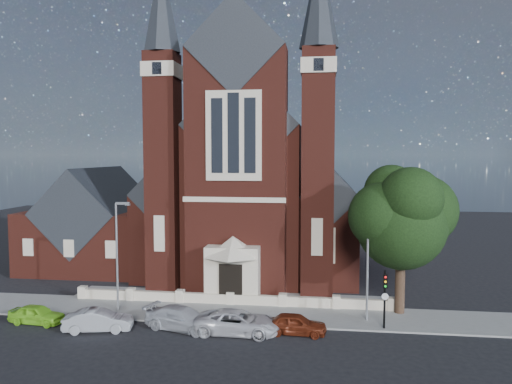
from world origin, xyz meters
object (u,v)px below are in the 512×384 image
car_silver_a (98,320)px  car_lime_van (37,314)px  parish_hall (98,228)px  traffic_signal (385,292)px  car_white_suv (238,322)px  car_dark_red (296,324)px  church (258,186)px  street_tree (403,219)px  street_lamp_left (118,250)px  car_silver_b (182,319)px  street_lamp_right (369,256)px

car_silver_a → car_lime_van: bearing=67.7°
parish_hall → car_silver_a: bearing=-65.1°
traffic_signal → car_silver_a: traffic_signal is taller
car_lime_van → car_white_suv: size_ratio=0.70×
car_dark_red → church: bearing=16.5°
street_tree → car_lime_van: street_tree is taller
street_lamp_left → car_silver_b: 7.57m
traffic_signal → car_dark_red: size_ratio=1.00×
car_white_suv → car_dark_red: size_ratio=1.38×
traffic_signal → car_silver_a: 18.84m
car_lime_van → street_lamp_right: bearing=-76.2°
traffic_signal → street_tree: bearing=64.1°
church → traffic_signal: church is taller
church → car_lime_van: church is taller
street_lamp_left → car_lime_van: (-4.45, -3.38, -3.95)m
traffic_signal → car_lime_van: 23.51m
church → car_silver_b: (-2.23, -22.13, -7.44)m
car_silver_a → church: bearing=-30.5°
parish_hall → car_lime_van: bearing=-78.2°
traffic_signal → car_white_suv: size_ratio=0.73×
church → street_lamp_left: church is taller
street_tree → traffic_signal: (-1.60, -3.28, -4.38)m
church → street_tree: bearing=-53.8°
church → parish_hall: church is taller
street_lamp_right → car_white_suv: 9.99m
car_silver_a → car_silver_b: 5.43m
street_lamp_right → car_lime_van: 23.04m
parish_hall → street_tree: 31.27m
street_lamp_left → car_lime_van: 6.84m
street_tree → car_white_suv: bearing=-154.9°
church → car_dark_red: bearing=-76.6°
car_white_suv → street_lamp_left: bearing=71.4°
church → street_tree: (12.60, -17.23, -1.23)m
car_white_suv → parish_hall: bearing=46.7°
church → street_lamp_left: 20.84m
church → car_silver_b: bearing=-95.7°
parish_hall → car_white_suv: size_ratio=2.22×
church → car_silver_a: (-7.56, -23.15, -7.47)m
car_silver_a → car_dark_red: 12.86m
street_lamp_right → church: bearing=118.0°
car_dark_red → street_lamp_left: bearing=80.0°
church → car_dark_red: size_ratio=8.75×
car_silver_a → car_white_suv: bearing=-97.8°
parish_hall → street_tree: street_tree is taller
street_lamp_left → car_silver_a: (0.35, -4.21, -3.88)m
street_lamp_left → car_silver_b: bearing=-29.3°
parish_hall → traffic_signal: size_ratio=3.05×
car_silver_b → traffic_signal: bearing=-66.5°
street_tree → street_lamp_right: street_tree is taller
street_tree → car_white_suv: street_tree is taller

